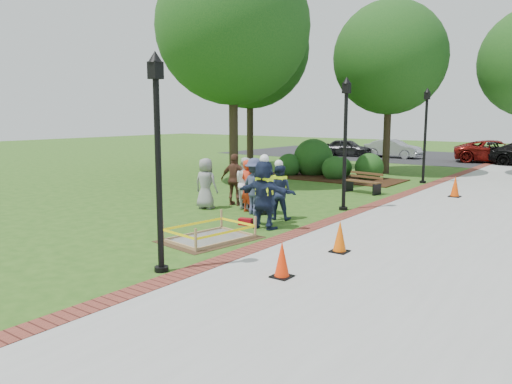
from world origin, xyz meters
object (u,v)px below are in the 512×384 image
Objects in this scene: cone_front at (282,260)px; hivis_worker_a at (264,193)px; hivis_worker_c at (279,190)px; wet_concrete_pad at (210,230)px; hivis_worker_b at (264,190)px; bench_near at (257,203)px; lamp_near at (158,146)px.

hivis_worker_a is at bearing 129.99° from cone_front.
hivis_worker_c is at bearing 124.41° from cone_front.
hivis_worker_b is (0.09, 2.22, 0.75)m from wet_concrete_pad.
bench_near reaches higher than wet_concrete_pad.
hivis_worker_c is (1.27, -0.65, 0.63)m from bench_near.
hivis_worker_c is (-0.06, 0.82, -0.10)m from hivis_worker_b.
hivis_worker_a is (1.63, -1.90, 0.74)m from bench_near.
lamp_near is 2.14× the size of hivis_worker_b.
cone_front reaches higher than wet_concrete_pad.
wet_concrete_pad is 0.59× the size of lamp_near.
hivis_worker_b reaches higher than bench_near.
cone_front is 5.42m from hivis_worker_c.
hivis_worker_b is 1.12× the size of hivis_worker_c.
cone_front is 0.36× the size of hivis_worker_b.
hivis_worker_a is 1.31m from hivis_worker_c.
lamp_near reaches higher than bench_near.
bench_near is at bearing 132.18° from hivis_worker_b.
lamp_near reaches higher than wet_concrete_pad.
lamp_near is (2.15, -6.17, 2.22)m from bench_near.
wet_concrete_pad is at bearing 155.32° from cone_front.
hivis_worker_b is (-2.98, 3.63, 0.64)m from cone_front.
bench_near is at bearing 130.60° from hivis_worker_a.
hivis_worker_b reaches higher than wet_concrete_pad.
lamp_near is 5.81m from hivis_worker_c.
lamp_near is 4.55m from hivis_worker_a.
bench_near is 0.37× the size of lamp_near.
bench_near is 2.61m from hivis_worker_a.
hivis_worker_a is at bearing 77.74° from wet_concrete_pad.
lamp_near is at bearing -82.99° from hivis_worker_a.
wet_concrete_pad is 3.38m from cone_front.
hivis_worker_a reaches higher than cone_front.
wet_concrete_pad is 3.89m from bench_near.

